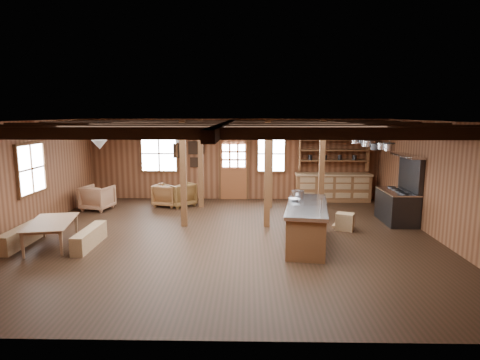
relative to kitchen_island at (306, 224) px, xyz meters
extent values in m
cube|color=black|center=(-1.84, 0.47, -0.49)|extent=(10.00, 9.00, 0.02)
cube|color=black|center=(-1.84, 0.47, 2.33)|extent=(10.00, 9.00, 0.02)
cube|color=#542C18|center=(-6.85, 0.47, 0.92)|extent=(0.02, 9.00, 2.80)
cube|color=#542C18|center=(3.17, 0.47, 0.92)|extent=(0.02, 9.00, 2.80)
cube|color=#542C18|center=(-1.84, 4.98, 0.92)|extent=(10.00, 0.02, 2.80)
cube|color=#542C18|center=(-1.84, -4.04, 0.92)|extent=(10.00, 0.02, 2.80)
cube|color=black|center=(-1.84, -3.03, 2.20)|extent=(9.80, 0.12, 0.18)
cube|color=black|center=(-1.84, -1.53, 2.20)|extent=(9.80, 0.12, 0.18)
cube|color=black|center=(-1.84, -0.03, 2.20)|extent=(9.80, 0.12, 0.18)
cube|color=black|center=(-1.84, 1.47, 2.20)|extent=(9.80, 0.12, 0.18)
cube|color=black|center=(-1.84, 2.97, 2.20)|extent=(9.80, 0.12, 0.18)
cube|color=black|center=(-1.84, 4.27, 2.20)|extent=(9.80, 0.12, 0.18)
cube|color=black|center=(-1.84, 0.47, 2.20)|extent=(0.18, 8.82, 0.18)
cube|color=#472914|center=(-3.04, 1.47, 0.92)|extent=(0.15, 0.15, 2.80)
cube|color=#472914|center=(-2.84, 3.67, 0.92)|extent=(0.15, 0.15, 2.80)
cube|color=#472914|center=(-0.84, 1.47, 0.92)|extent=(0.15, 0.15, 2.80)
cube|color=#472914|center=(-0.64, 3.67, 0.92)|extent=(0.15, 0.15, 2.80)
cube|color=#472914|center=(0.76, 2.47, 0.92)|extent=(0.15, 0.15, 2.80)
cube|color=brown|center=(-1.84, 4.92, 0.07)|extent=(0.90, 0.06, 1.10)
cube|color=#472914|center=(-2.32, 4.92, 0.57)|extent=(0.06, 0.08, 2.10)
cube|color=#472914|center=(-1.36, 4.92, 0.57)|extent=(0.06, 0.08, 2.10)
cube|color=#472914|center=(-1.84, 4.92, 1.64)|extent=(1.02, 0.08, 0.06)
cube|color=white|center=(-1.84, 4.92, 1.07)|extent=(0.84, 0.02, 0.90)
cube|color=white|center=(-4.44, 4.93, 1.12)|extent=(1.20, 0.02, 1.20)
cube|color=#472914|center=(-4.44, 4.93, 1.12)|extent=(1.32, 0.06, 1.32)
cube|color=white|center=(-0.54, 4.93, 1.12)|extent=(0.90, 0.02, 1.20)
cube|color=#472914|center=(-0.54, 4.93, 1.12)|extent=(1.02, 0.06, 1.32)
cube|color=white|center=(-6.80, 0.97, 1.12)|extent=(0.02, 1.20, 1.20)
cube|color=#472914|center=(-6.80, 0.97, 1.12)|extent=(0.14, 1.24, 1.32)
cube|color=silver|center=(-3.14, 4.93, 1.32)|extent=(0.50, 0.03, 0.40)
cube|color=black|center=(-3.14, 4.92, 1.32)|extent=(0.55, 0.02, 0.45)
cube|color=silver|center=(-3.74, 4.93, 1.22)|extent=(0.35, 0.03, 0.45)
cube|color=black|center=(-3.74, 4.92, 1.22)|extent=(0.40, 0.02, 0.50)
cube|color=silver|center=(-3.14, 4.93, 0.82)|extent=(0.40, 0.03, 0.30)
cube|color=black|center=(-3.14, 4.92, 0.82)|extent=(0.45, 0.02, 0.35)
cube|color=brown|center=(1.56, 4.67, -0.03)|extent=(2.50, 0.55, 0.90)
cube|color=olive|center=(1.56, 4.65, 0.45)|extent=(2.55, 0.60, 0.06)
cube|color=brown|center=(1.56, 4.72, 0.92)|extent=(2.30, 0.35, 0.04)
cube|color=brown|center=(1.56, 4.72, 1.27)|extent=(2.30, 0.35, 0.04)
cube|color=brown|center=(1.56, 4.72, 1.62)|extent=(2.30, 0.35, 0.04)
cube|color=brown|center=(0.41, 4.72, 1.27)|extent=(0.04, 0.35, 1.40)
cube|color=brown|center=(2.71, 4.72, 1.27)|extent=(0.04, 0.35, 1.40)
cylinder|color=#29292B|center=(-4.84, 0.47, 2.10)|extent=(0.02, 0.02, 0.45)
cone|color=white|center=(-4.84, 0.47, 1.77)|extent=(0.36, 0.36, 0.22)
cylinder|color=#29292B|center=(-3.34, 2.47, 2.10)|extent=(0.02, 0.02, 0.45)
cone|color=white|center=(-3.34, 2.47, 1.77)|extent=(0.36, 0.36, 0.22)
cylinder|color=#29292B|center=(1.65, 0.77, 2.07)|extent=(0.04, 3.00, 0.04)
cylinder|color=#29292B|center=(1.58, -0.58, 1.97)|extent=(0.01, 0.01, 0.20)
cylinder|color=#B7B9BF|center=(1.58, -0.58, 1.81)|extent=(0.21, 0.21, 0.14)
cylinder|color=#29292B|center=(1.68, -0.24, 1.97)|extent=(0.01, 0.01, 0.20)
cylinder|color=#29292B|center=(1.68, -0.24, 1.80)|extent=(0.25, 0.25, 0.14)
cylinder|color=#29292B|center=(1.68, 0.10, 1.96)|extent=(0.01, 0.01, 0.22)
cylinder|color=#B7B9BF|center=(1.68, 0.10, 1.78)|extent=(0.24, 0.24, 0.14)
cylinder|color=#29292B|center=(1.63, 0.44, 1.94)|extent=(0.01, 0.01, 0.27)
cylinder|color=#29292B|center=(1.63, 0.44, 1.73)|extent=(0.24, 0.24, 0.14)
cylinder|color=#29292B|center=(1.55, 0.77, 1.96)|extent=(0.01, 0.01, 0.22)
cylinder|color=#B7B9BF|center=(1.55, 0.77, 1.78)|extent=(0.28, 0.28, 0.14)
cylinder|color=#29292B|center=(1.60, 1.11, 1.96)|extent=(0.01, 0.01, 0.23)
cylinder|color=#29292B|center=(1.60, 1.11, 1.77)|extent=(0.26, 0.26, 0.14)
cylinder|color=#29292B|center=(1.74, 1.45, 1.94)|extent=(0.01, 0.01, 0.26)
cylinder|color=#B7B9BF|center=(1.74, 1.45, 1.74)|extent=(0.22, 0.22, 0.14)
cylinder|color=#29292B|center=(1.72, 1.79, 1.96)|extent=(0.01, 0.01, 0.22)
cylinder|color=#29292B|center=(1.72, 1.79, 1.79)|extent=(0.24, 0.24, 0.14)
cylinder|color=#29292B|center=(1.62, 2.12, 1.95)|extent=(0.01, 0.01, 0.25)
cylinder|color=#B7B9BF|center=(1.62, 2.12, 1.75)|extent=(0.26, 0.26, 0.14)
cube|color=brown|center=(0.00, 0.00, -0.05)|extent=(1.17, 2.50, 0.86)
cube|color=#B7B9BF|center=(0.00, 0.00, 0.42)|extent=(1.26, 2.61, 0.08)
cylinder|color=#29292B|center=(0.00, -0.60, 0.42)|extent=(0.44, 0.44, 0.06)
cylinder|color=#B7B9BF|center=(0.20, -0.60, 0.57)|extent=(0.03, 0.03, 0.30)
cube|color=olive|center=(1.16, 1.17, -0.26)|extent=(0.60, 0.52, 0.44)
cube|color=#29292B|center=(2.76, 1.96, -0.05)|extent=(0.76, 1.42, 0.85)
cube|color=#B7B9BF|center=(2.76, 1.96, 0.39)|extent=(0.78, 1.44, 0.04)
cube|color=#29292B|center=(3.08, 1.96, 0.90)|extent=(0.12, 1.42, 0.95)
cube|color=#B7B9BF|center=(2.96, 1.96, 1.37)|extent=(0.40, 1.52, 0.05)
imported|color=brown|center=(-5.74, -0.25, -0.19)|extent=(1.22, 1.78, 0.57)
cube|color=olive|center=(-6.49, -0.25, -0.27)|extent=(0.28, 1.51, 0.42)
cube|color=olive|center=(-4.92, -0.25, -0.28)|extent=(0.28, 1.47, 0.41)
imported|color=brown|center=(-3.55, 3.79, -0.09)|extent=(1.17, 1.17, 0.77)
imported|color=brown|center=(-3.95, 3.81, -0.12)|extent=(0.96, 0.98, 0.72)
imported|color=#966444|center=(-6.04, 3.26, -0.09)|extent=(0.99, 1.01, 0.77)
cylinder|color=#B7B9BF|center=(-0.13, 0.70, 0.55)|extent=(0.30, 0.30, 0.18)
imported|color=silver|center=(-0.25, 0.34, 0.50)|extent=(0.34, 0.34, 0.07)
camera|label=1|loc=(-1.34, -8.89, 2.49)|focal=30.00mm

